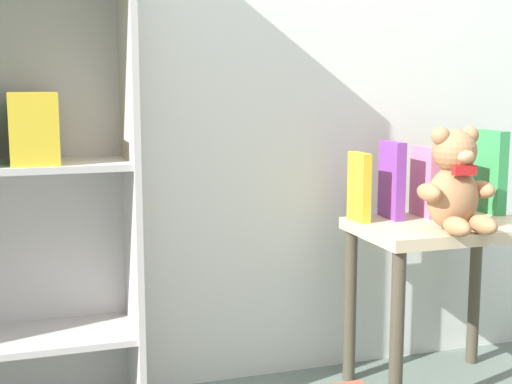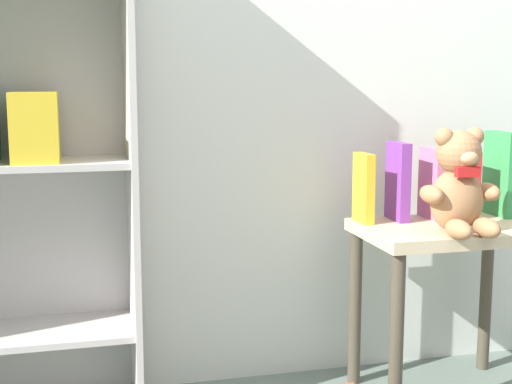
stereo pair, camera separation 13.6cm
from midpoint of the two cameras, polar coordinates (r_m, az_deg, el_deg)
bookshelf_side at (r=2.03m, az=-21.57°, el=4.88°), size 0.68×0.28×1.48m
display_table at (r=2.25m, az=12.97°, el=-4.98°), size 0.53×0.36×0.54m
teddy_bear at (r=2.10m, az=13.90°, el=0.65°), size 0.23×0.21×0.30m
book_standing_yellow at (r=2.20m, az=6.51°, el=0.39°), size 0.03×0.10×0.21m
book_standing_purple at (r=2.25m, az=9.13°, el=0.94°), size 0.04×0.13×0.24m
book_standing_pink at (r=2.31m, az=11.73°, el=0.82°), size 0.04×0.13×0.22m
book_standing_red at (r=2.36m, az=14.32°, el=0.76°), size 0.04×0.11×0.21m
book_standing_green at (r=2.42m, az=16.63°, el=1.56°), size 0.04×0.14×0.27m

